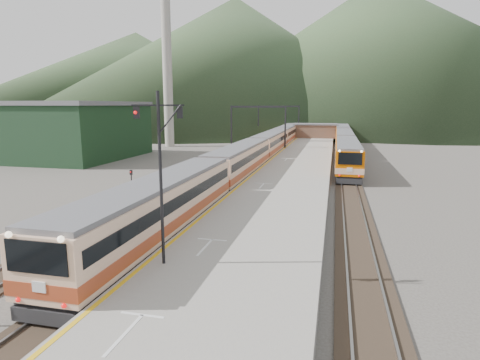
% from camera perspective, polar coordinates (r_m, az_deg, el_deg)
% --- Properties ---
extents(ground, '(400.00, 400.00, 0.00)m').
position_cam_1_polar(ground, '(17.71, -23.89, -17.37)').
color(ground, '#47423D').
rests_on(ground, ground).
extents(track_main, '(2.60, 200.00, 0.23)m').
position_cam_1_polar(track_main, '(53.80, 2.52, 2.05)').
color(track_main, black).
rests_on(track_main, ground).
extents(track_far, '(2.60, 200.00, 0.23)m').
position_cam_1_polar(track_far, '(54.94, -2.62, 2.23)').
color(track_far, black).
rests_on(track_far, ground).
extents(track_second, '(2.60, 200.00, 0.23)m').
position_cam_1_polar(track_second, '(52.89, 14.85, 1.56)').
color(track_second, black).
rests_on(track_second, ground).
extents(platform, '(8.00, 100.00, 1.00)m').
position_cam_1_polar(platform, '(51.01, 8.29, 1.97)').
color(platform, gray).
rests_on(platform, ground).
extents(gantry_near, '(9.55, 0.25, 8.00)m').
position_cam_1_polar(gantry_near, '(68.51, 2.57, 8.52)').
color(gantry_near, black).
rests_on(gantry_near, ground).
extents(gantry_far, '(9.55, 0.25, 8.00)m').
position_cam_1_polar(gantry_far, '(93.18, 5.48, 9.03)').
color(gantry_far, black).
rests_on(gantry_far, ground).
extents(warehouse, '(14.50, 20.50, 8.60)m').
position_cam_1_polar(warehouse, '(66.32, -21.77, 6.62)').
color(warehouse, black).
rests_on(warehouse, ground).
extents(smokestack, '(1.80, 1.80, 30.00)m').
position_cam_1_polar(smokestack, '(81.14, -10.29, 15.34)').
color(smokestack, '#9E998E').
rests_on(smokestack, ground).
extents(station_shed, '(9.40, 4.40, 3.10)m').
position_cam_1_polar(station_shed, '(90.54, 10.62, 6.94)').
color(station_shed, brown).
rests_on(station_shed, platform).
extents(hill_a, '(180.00, 180.00, 60.00)m').
position_cam_1_polar(hill_a, '(209.49, -0.58, 16.60)').
color(hill_a, '#2E4527').
rests_on(hill_a, ground).
extents(hill_b, '(220.00, 220.00, 75.00)m').
position_cam_1_polar(hill_b, '(244.87, 18.75, 16.96)').
color(hill_b, '#2E4527').
rests_on(hill_b, ground).
extents(hill_d, '(200.00, 200.00, 55.00)m').
position_cam_1_polar(hill_d, '(284.43, -14.36, 14.19)').
color(hill_d, '#2E4527').
rests_on(hill_d, ground).
extents(main_train, '(3.02, 103.58, 3.69)m').
position_cam_1_polar(main_train, '(64.07, 4.35, 5.21)').
color(main_train, '#DFAF8C').
rests_on(main_train, track_main).
extents(second_train, '(2.82, 57.84, 3.44)m').
position_cam_1_polar(second_train, '(70.06, 14.60, 5.26)').
color(second_train, '#CC5800').
rests_on(second_train, track_second).
extents(signal_mast, '(2.11, 0.83, 7.64)m').
position_cam_1_polar(signal_mast, '(17.66, -11.29, 2.53)').
color(signal_mast, black).
rests_on(signal_mast, platform).
extents(short_signal_b, '(0.26, 0.22, 2.27)m').
position_cam_1_polar(short_signal_b, '(39.60, -4.90, 0.99)').
color(short_signal_b, black).
rests_on(short_signal_b, ground).
extents(short_signal_c, '(0.22, 0.16, 2.27)m').
position_cam_1_polar(short_signal_c, '(37.73, -15.20, 0.18)').
color(short_signal_c, black).
rests_on(short_signal_c, ground).
extents(worker, '(0.67, 0.54, 1.60)m').
position_cam_1_polar(worker, '(24.25, -20.77, -7.49)').
color(worker, '#1E212E').
rests_on(worker, ground).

